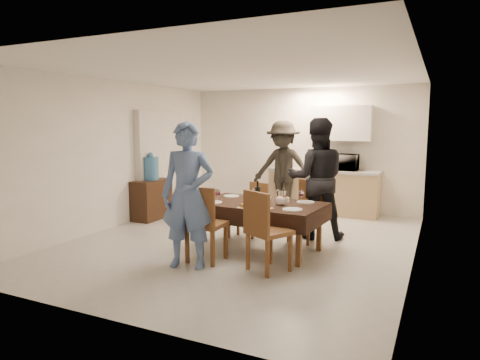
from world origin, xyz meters
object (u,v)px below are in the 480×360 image
object	(u,v)px
console	(152,199)
wine_bottle	(258,191)
microwave	(343,162)
person_far	(316,179)
person_near	(188,195)
savoury_tart	(255,206)
water_jug	(151,168)
water_pitcher	(281,198)
person_kitchen	(283,168)
dining_table	(259,205)

from	to	relation	value
console	wine_bottle	world-z (taller)	wine_bottle
microwave	person_far	size ratio (longest dim) A/B	0.31
person_near	savoury_tart	bearing A→B (deg)	31.15
water_jug	person_near	distance (m)	3.00
person_near	water_pitcher	bearing A→B (deg)	33.29
savoury_tart	microwave	size ratio (longest dim) A/B	0.69
wine_bottle	person_near	distance (m)	1.21
person_kitchen	microwave	bearing A→B (deg)	21.93
person_far	person_kitchen	xyz separation A→B (m)	(-1.11, 1.51, -0.02)
microwave	person_kitchen	size ratio (longest dim) A/B	0.31
water_jug	savoury_tart	xyz separation A→B (m)	(2.80, -1.42, -0.25)
water_pitcher	wine_bottle	bearing A→B (deg)	165.96
person_far	console	bearing A→B (deg)	-19.55
console	person_kitchen	bearing A→B (deg)	35.26
console	person_far	world-z (taller)	person_far
water_jug	person_far	distance (m)	3.25
water_pitcher	person_far	distance (m)	1.13
water_pitcher	water_jug	bearing A→B (deg)	160.31
savoury_tart	person_kitchen	world-z (taller)	person_kitchen
dining_table	water_jug	xyz separation A→B (m)	(-2.70, 1.04, 0.31)
microwave	wine_bottle	bearing A→B (deg)	78.42
wine_bottle	person_near	size ratio (longest dim) A/B	0.17
wine_bottle	microwave	distance (m)	3.02
console	person_near	world-z (taller)	person_near
water_pitcher	dining_table	bearing A→B (deg)	171.87
water_jug	wine_bottle	distance (m)	2.83
dining_table	savoury_tart	distance (m)	0.40
dining_table	savoury_tart	xyz separation A→B (m)	(0.10, -0.38, 0.06)
dining_table	person_kitchen	size ratio (longest dim) A/B	0.99
wine_bottle	water_pitcher	size ratio (longest dim) A/B	1.43
water_pitcher	person_kitchen	size ratio (longest dim) A/B	0.11
dining_table	console	distance (m)	2.91
water_jug	person_kitchen	size ratio (longest dim) A/B	0.23
console	microwave	distance (m)	3.87
person_kitchen	savoury_tart	bearing A→B (deg)	-77.29
console	water_jug	size ratio (longest dim) A/B	1.85
water_jug	person_near	world-z (taller)	person_near
wine_bottle	water_pitcher	bearing A→B (deg)	-14.04
dining_table	person_far	world-z (taller)	person_far
person_far	person_kitchen	size ratio (longest dim) A/B	1.02
water_pitcher	person_far	world-z (taller)	person_far
water_pitcher	person_kitchen	world-z (taller)	person_kitchen
person_near	dining_table	bearing A→B (deg)	47.63
wine_bottle	savoury_tart	xyz separation A→B (m)	(0.15, -0.43, -0.13)
dining_table	water_jug	world-z (taller)	water_jug
dining_table	wine_bottle	xyz separation A→B (m)	(-0.05, 0.05, 0.19)
microwave	person_far	xyz separation A→B (m)	(-0.01, -1.96, -0.11)
person_near	console	bearing A→B (deg)	121.09
person_near	water_jug	bearing A→B (deg)	121.09
savoury_tart	person_far	bearing A→B (deg)	72.53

